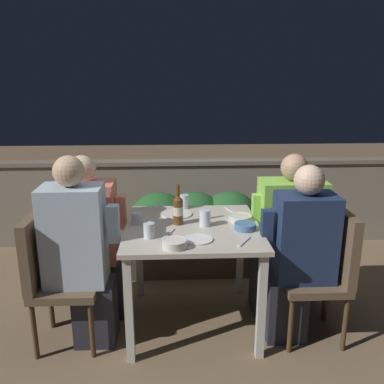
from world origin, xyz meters
TOP-DOWN VIEW (x-y plane):
  - ground_plane at (0.00, 0.00)m, footprint 16.00×16.00m
  - parapet_wall at (0.00, 1.50)m, footprint 9.00×0.18m
  - dining_table at (0.00, 0.00)m, footprint 0.91×0.90m
  - planter_hedge at (0.06, 0.81)m, footprint 1.14×0.47m
  - chair_left_near at (-0.92, -0.18)m, footprint 0.42×0.41m
  - person_blue_shirt at (-0.72, -0.18)m, footprint 0.47×0.26m
  - chair_left_far at (-0.91, 0.15)m, footprint 0.42×0.41m
  - person_coral_top at (-0.71, 0.15)m, footprint 0.50×0.26m
  - chair_right_near at (0.88, -0.19)m, footprint 0.42×0.41m
  - person_navy_jumper at (0.68, -0.19)m, footprint 0.47×0.26m
  - chair_right_far at (0.88, 0.15)m, footprint 0.42×0.41m
  - person_green_blouse at (0.69, 0.15)m, footprint 0.51×0.26m
  - beer_bottle at (-0.10, 0.04)m, footprint 0.07×0.07m
  - plate_0 at (0.02, -0.25)m, footprint 0.18×0.18m
  - plate_1 at (-0.10, 0.24)m, footprint 0.22×0.22m
  - bowl_0 at (0.34, -0.08)m, footprint 0.14×0.14m
  - bowl_1 at (-0.12, -0.35)m, footprint 0.15×0.15m
  - bowl_2 at (0.34, 0.10)m, footprint 0.16×0.16m
  - glass_cup_0 at (-0.04, 0.39)m, footprint 0.07×0.07m
  - glass_cup_1 at (-0.38, 0.06)m, footprint 0.07×0.07m
  - glass_cup_2 at (-0.28, -0.19)m, footprint 0.07×0.07m
  - glass_cup_3 at (0.08, 0.00)m, footprint 0.08×0.08m
  - fork_0 at (0.30, -0.29)m, footprint 0.11×0.16m
  - fork_1 at (-0.16, -0.13)m, footprint 0.08×0.17m
  - fork_2 at (0.31, 0.31)m, footprint 0.08×0.17m
  - potted_plant at (-1.09, 0.86)m, footprint 0.41×0.41m

SIDE VIEW (x-z plane):
  - ground_plane at x=0.00m, z-range 0.00..0.00m
  - planter_hedge at x=0.06m, z-range 0.04..0.78m
  - parapet_wall at x=0.00m, z-range 0.01..0.89m
  - potted_plant at x=-1.09m, z-range 0.09..0.91m
  - chair_left_near at x=-0.92m, z-range 0.08..0.97m
  - chair_left_far at x=-0.91m, z-range 0.08..0.97m
  - chair_right_near at x=0.88m, z-range 0.08..0.97m
  - chair_right_far at x=0.88m, z-range 0.08..0.97m
  - person_green_blouse at x=0.69m, z-range 0.00..1.19m
  - person_coral_top at x=-0.71m, z-range 0.00..1.20m
  - person_navy_jumper at x=0.68m, z-range 0.00..1.20m
  - person_blue_shirt at x=-0.72m, z-range 0.00..1.27m
  - dining_table at x=0.00m, z-range 0.27..1.01m
  - fork_0 at x=0.30m, z-range 0.74..0.75m
  - fork_1 at x=-0.16m, z-range 0.74..0.75m
  - fork_2 at x=0.31m, z-range 0.74..0.75m
  - plate_0 at x=0.02m, z-range 0.74..0.75m
  - plate_1 at x=-0.10m, z-range 0.74..0.75m
  - bowl_2 at x=0.34m, z-range 0.74..0.78m
  - bowl_0 at x=0.34m, z-range 0.74..0.78m
  - bowl_1 at x=-0.12m, z-range 0.74..0.79m
  - glass_cup_1 at x=-0.38m, z-range 0.74..0.82m
  - glass_cup_2 at x=-0.28m, z-range 0.74..0.83m
  - glass_cup_0 at x=-0.04m, z-range 0.74..0.84m
  - glass_cup_3 at x=0.08m, z-range 0.74..0.85m
  - beer_bottle at x=-0.10m, z-range 0.70..0.98m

